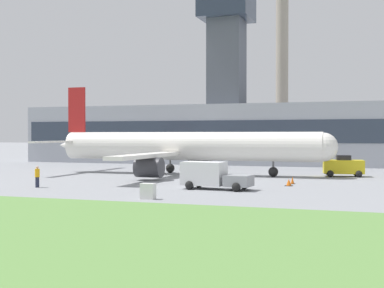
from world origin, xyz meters
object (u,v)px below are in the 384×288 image
(airplane, at_px, (184,147))
(pushback_tug, at_px, (343,167))
(ground_crew_person, at_px, (37,177))
(baggage_truck, at_px, (212,176))

(airplane, distance_m, pushback_tug, 16.87)
(airplane, distance_m, ground_crew_person, 18.53)
(airplane, xyz_separation_m, pushback_tug, (16.55, 2.59, -1.95))
(airplane, height_order, baggage_truck, airplane)
(airplane, bearing_deg, baggage_truck, -62.38)
(pushback_tug, height_order, baggage_truck, pushback_tug)
(airplane, bearing_deg, ground_crew_person, -111.02)
(pushback_tug, height_order, ground_crew_person, pushback_tug)
(ground_crew_person, bearing_deg, baggage_truck, 12.84)
(baggage_truck, bearing_deg, pushback_tug, 60.95)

